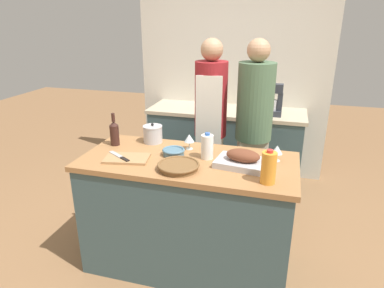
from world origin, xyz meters
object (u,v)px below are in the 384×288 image
(condiment_bottle_tall, at_px, (220,99))
(condiment_bottle_short, at_px, (207,98))
(stand_mixer, at_px, (274,103))
(person_cook_aproned, at_px, (210,121))
(roasting_pan, at_px, (243,160))
(wicker_basket, at_px, (178,166))
(knife_chef, at_px, (120,156))
(cutting_board, at_px, (127,158))
(milk_jug, at_px, (207,147))
(wine_bottle_green, at_px, (114,133))
(juice_jug, at_px, (269,168))
(wine_glass_right, at_px, (189,138))
(wine_glass_left, at_px, (277,150))
(person_cook_guest, at_px, (254,125))
(stock_pot, at_px, (153,134))
(mixing_bowl, at_px, (174,152))

(condiment_bottle_tall, distance_m, condiment_bottle_short, 0.16)
(stand_mixer, distance_m, person_cook_aproned, 0.86)
(stand_mixer, bearing_deg, roasting_pan, -94.92)
(wicker_basket, distance_m, person_cook_aproned, 1.00)
(condiment_bottle_short, bearing_deg, knife_chef, -97.10)
(cutting_board, height_order, milk_jug, milk_jug)
(wine_bottle_green, height_order, person_cook_aproned, person_cook_aproned)
(juice_jug, relative_size, wine_glass_right, 1.81)
(wine_glass_left, bearing_deg, cutting_board, -165.63)
(wicker_basket, height_order, wine_glass_left, wine_glass_left)
(wine_glass_right, relative_size, condiment_bottle_short, 0.56)
(cutting_board, distance_m, person_cook_guest, 1.26)
(stock_pot, height_order, condiment_bottle_tall, condiment_bottle_tall)
(condiment_bottle_tall, xyz_separation_m, person_cook_aproned, (0.08, -0.85, -0.02))
(mixing_bowl, bearing_deg, wine_bottle_green, 171.43)
(wine_bottle_green, xyz_separation_m, knife_chef, (0.17, -0.26, -0.08))
(person_cook_guest, bearing_deg, mixing_bowl, -139.43)
(roasting_pan, xyz_separation_m, person_cook_aproned, (-0.42, 0.83, 0.01))
(wine_glass_left, xyz_separation_m, stand_mixer, (-0.10, 1.34, 0.03))
(roasting_pan, xyz_separation_m, milk_jug, (-0.27, 0.07, 0.04))
(person_cook_aproned, bearing_deg, cutting_board, -118.47)
(condiment_bottle_tall, bearing_deg, roasting_pan, -73.44)
(stock_pot, bearing_deg, wine_glass_left, -7.10)
(wine_bottle_green, height_order, wine_glass_right, wine_bottle_green)
(wine_bottle_green, bearing_deg, juice_jug, -15.78)
(wicker_basket, height_order, person_cook_aproned, person_cook_aproned)
(stand_mixer, bearing_deg, milk_jug, -105.78)
(mixing_bowl, distance_m, knife_chef, 0.40)
(mixing_bowl, bearing_deg, knife_chef, -153.07)
(juice_jug, height_order, wine_bottle_green, wine_bottle_green)
(stand_mixer, distance_m, condiment_bottle_short, 0.82)
(cutting_board, bearing_deg, knife_chef, -172.33)
(wine_glass_left, bearing_deg, wine_glass_right, 175.15)
(stock_pot, bearing_deg, person_cook_aproned, 56.16)
(stand_mixer, bearing_deg, wine_glass_right, -114.46)
(roasting_pan, relative_size, wine_bottle_green, 1.48)
(milk_jug, height_order, wine_glass_left, milk_jug)
(mixing_bowl, xyz_separation_m, juice_jug, (0.72, -0.27, 0.08))
(juice_jug, distance_m, stand_mixer, 1.71)
(wicker_basket, height_order, stand_mixer, stand_mixer)
(stock_pot, distance_m, wine_glass_left, 1.02)
(knife_chef, bearing_deg, wicker_basket, -6.34)
(roasting_pan, xyz_separation_m, mixing_bowl, (-0.53, 0.06, -0.02))
(wicker_basket, height_order, person_cook_guest, person_cook_guest)
(mixing_bowl, distance_m, person_cook_guest, 0.94)
(mixing_bowl, height_order, condiment_bottle_tall, condiment_bottle_tall)
(wine_bottle_green, xyz_separation_m, person_cook_guest, (1.05, 0.70, -0.06))
(juice_jug, relative_size, wine_bottle_green, 0.84)
(wicker_basket, xyz_separation_m, condiment_bottle_tall, (-0.08, 1.86, 0.05))
(wicker_basket, distance_m, wine_bottle_green, 0.72)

